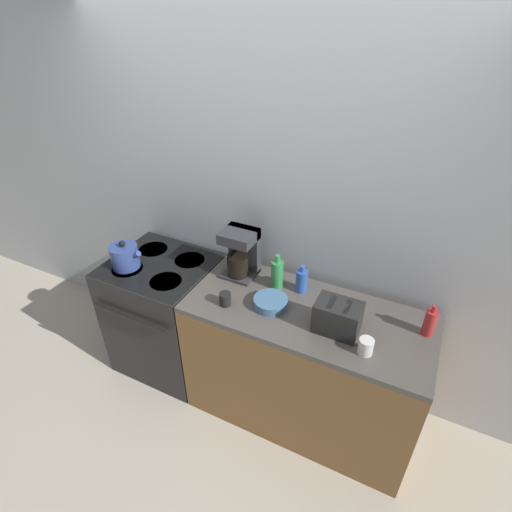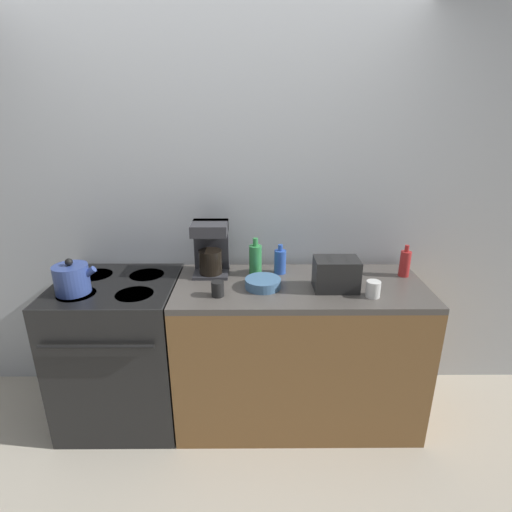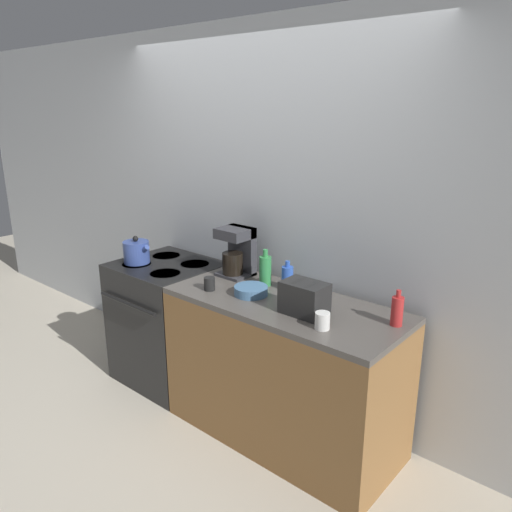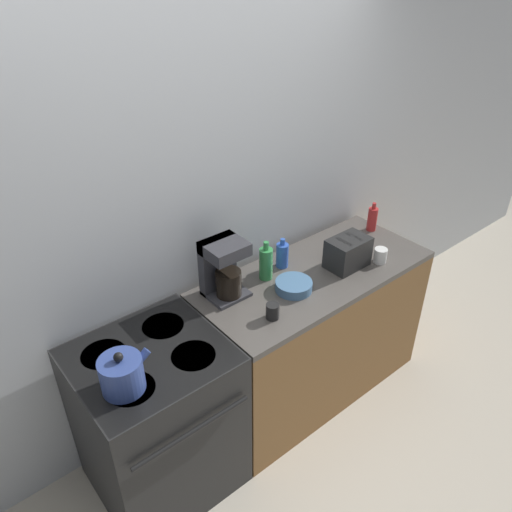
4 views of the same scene
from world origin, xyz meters
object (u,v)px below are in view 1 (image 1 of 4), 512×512
at_px(toaster, 338,317).
at_px(bottle_red, 430,322).
at_px(stove, 167,313).
at_px(bowl, 271,302).
at_px(cup_white, 366,346).
at_px(kettle, 125,256).
at_px(coffee_maker, 241,252).
at_px(bottle_blue, 302,281).
at_px(bottle_green, 277,274).
at_px(cup_black, 225,299).

bearing_deg(toaster, bottle_red, 22.63).
xyz_separation_m(stove, bowl, (0.89, -0.06, 0.48)).
bearing_deg(cup_white, kettle, 177.86).
bearing_deg(bowl, kettle, -176.80).
bearing_deg(coffee_maker, bowl, -35.03).
relative_size(stove, bottle_blue, 4.94).
xyz_separation_m(bottle_green, cup_white, (0.65, -0.31, -0.06)).
height_order(bottle_green, bowl, bottle_green).
bearing_deg(kettle, cup_white, -2.14).
distance_m(stove, toaster, 1.42).
height_order(stove, cup_white, cup_white).
bearing_deg(toaster, bottle_green, 155.09).
bearing_deg(bowl, cup_black, -156.68).
xyz_separation_m(kettle, bottle_blue, (1.18, 0.28, -0.00)).
height_order(stove, bottle_red, bottle_red).
relative_size(stove, bottle_red, 4.65).
bearing_deg(coffee_maker, bottle_blue, -0.23).
bearing_deg(coffee_maker, toaster, -18.50).
bearing_deg(bottle_green, bottle_red, -1.24).
bearing_deg(cup_black, coffee_maker, 101.34).
height_order(stove, coffee_maker, coffee_maker).
bearing_deg(bottle_red, kettle, -173.24).
relative_size(bottle_blue, bowl, 0.90).
xyz_separation_m(toaster, coffee_maker, (-0.74, 0.25, 0.08)).
distance_m(bottle_blue, bottle_green, 0.16).
distance_m(bottle_red, bottle_green, 0.92).
relative_size(stove, cup_white, 10.18).
bearing_deg(coffee_maker, cup_white, -20.58).
xyz_separation_m(bottle_red, cup_white, (-0.28, -0.29, -0.04)).
bearing_deg(bottle_green, bottle_blue, 11.45).
bearing_deg(stove, cup_white, -6.94).
bearing_deg(coffee_maker, bottle_green, -6.83).
height_order(bottle_blue, cup_white, bottle_blue).
bearing_deg(kettle, bowl, 3.20).
distance_m(kettle, bottle_green, 1.06).
height_order(bottle_green, cup_white, bottle_green).
distance_m(coffee_maker, bottle_blue, 0.44).
xyz_separation_m(toaster, bottle_red, (0.46, 0.19, -0.01)).
xyz_separation_m(kettle, bowl, (1.07, 0.06, -0.06)).
relative_size(stove, bowl, 4.46).
relative_size(bottle_red, bowl, 0.96).
xyz_separation_m(bottle_blue, bowl, (-0.11, -0.22, -0.05)).
xyz_separation_m(coffee_maker, bottle_green, (0.28, -0.03, -0.07)).
bearing_deg(cup_white, coffee_maker, 159.42).
distance_m(stove, bottle_blue, 1.15).
distance_m(stove, coffee_maker, 0.86).
relative_size(stove, bottle_green, 3.86).
distance_m(kettle, bottle_blue, 1.22).
bearing_deg(coffee_maker, bottle_red, -2.53).
height_order(stove, bottle_blue, bottle_blue).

